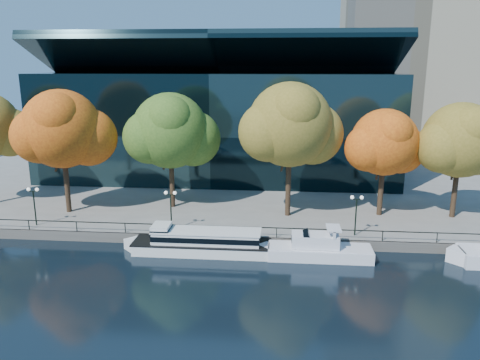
# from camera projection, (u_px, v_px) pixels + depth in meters

# --- Properties ---
(ground) EXTENTS (160.00, 160.00, 0.00)m
(ground) POSITION_uv_depth(u_px,v_px,m) (221.00, 259.00, 42.71)
(ground) COLOR black
(ground) RESTS_ON ground
(promenade) EXTENTS (90.00, 67.08, 1.00)m
(promenade) POSITION_uv_depth(u_px,v_px,m) (249.00, 167.00, 77.72)
(promenade) COLOR slate
(promenade) RESTS_ON ground
(railing) EXTENTS (88.20, 0.08, 0.99)m
(railing) POSITION_uv_depth(u_px,v_px,m) (225.00, 226.00, 45.38)
(railing) COLOR black
(railing) RESTS_ON promenade
(convention_building) EXTENTS (50.00, 24.57, 21.43)m
(convention_building) POSITION_uv_depth(u_px,v_px,m) (221.00, 122.00, 71.69)
(convention_building) COLOR black
(convention_building) RESTS_ON ground
(tour_boat) EXTENTS (14.12, 3.15, 2.68)m
(tour_boat) POSITION_uv_depth(u_px,v_px,m) (198.00, 241.00, 43.82)
(tour_boat) COLOR silver
(tour_boat) RESTS_ON ground
(cruiser_near) EXTENTS (10.42, 2.68, 3.02)m
(cruiser_near) POSITION_uv_depth(u_px,v_px,m) (315.00, 248.00, 42.61)
(cruiser_near) COLOR silver
(cruiser_near) RESTS_ON ground
(tree_1) EXTENTS (10.70, 8.77, 13.69)m
(tree_1) POSITION_uv_depth(u_px,v_px,m) (63.00, 131.00, 50.68)
(tree_1) COLOR black
(tree_1) RESTS_ON promenade
(tree_2) EXTENTS (10.70, 8.77, 13.22)m
(tree_2) POSITION_uv_depth(u_px,v_px,m) (172.00, 132.00, 52.68)
(tree_2) COLOR black
(tree_2) RESTS_ON promenade
(tree_3) EXTENTS (11.23, 9.21, 14.52)m
(tree_3) POSITION_uv_depth(u_px,v_px,m) (292.00, 127.00, 49.27)
(tree_3) COLOR black
(tree_3) RESTS_ON promenade
(tree_4) EXTENTS (8.95, 7.34, 11.71)m
(tree_4) POSITION_uv_depth(u_px,v_px,m) (386.00, 144.00, 49.94)
(tree_4) COLOR black
(tree_4) RESTS_ON promenade
(tree_5) EXTENTS (9.93, 8.14, 12.46)m
(tree_5) POSITION_uv_depth(u_px,v_px,m) (462.00, 142.00, 49.09)
(tree_5) COLOR black
(tree_5) RESTS_ON promenade
(lamp_0) EXTENTS (1.26, 0.36, 4.03)m
(lamp_0) POSITION_uv_depth(u_px,v_px,m) (34.00, 198.00, 47.82)
(lamp_0) COLOR black
(lamp_0) RESTS_ON promenade
(lamp_1) EXTENTS (1.26, 0.36, 4.03)m
(lamp_1) POSITION_uv_depth(u_px,v_px,m) (171.00, 201.00, 46.57)
(lamp_1) COLOR black
(lamp_1) RESTS_ON promenade
(lamp_2) EXTENTS (1.26, 0.36, 4.03)m
(lamp_2) POSITION_uv_depth(u_px,v_px,m) (356.00, 206.00, 44.99)
(lamp_2) COLOR black
(lamp_2) RESTS_ON promenade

